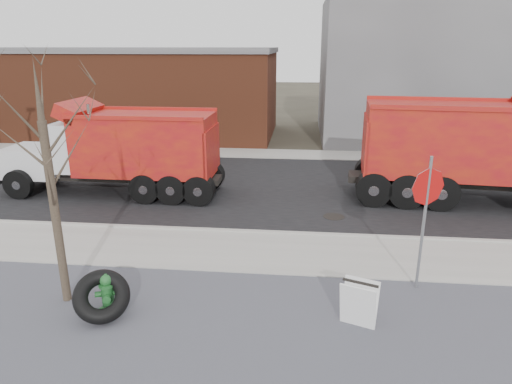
# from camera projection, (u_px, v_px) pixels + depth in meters

# --- Properties ---
(ground) EXTENTS (120.00, 120.00, 0.00)m
(ground) POSITION_uv_depth(u_px,v_px,m) (229.00, 256.00, 12.28)
(ground) COLOR #383328
(ground) RESTS_ON ground
(gravel_verge) EXTENTS (60.00, 5.00, 0.03)m
(gravel_verge) POSITION_uv_depth(u_px,v_px,m) (200.00, 333.00, 8.96)
(gravel_verge) COLOR slate
(gravel_verge) RESTS_ON ground
(sidewalk) EXTENTS (60.00, 2.50, 0.06)m
(sidewalk) POSITION_uv_depth(u_px,v_px,m) (230.00, 251.00, 12.51)
(sidewalk) COLOR #9E9B93
(sidewalk) RESTS_ON ground
(curb) EXTENTS (60.00, 0.15, 0.11)m
(curb) POSITION_uv_depth(u_px,v_px,m) (237.00, 231.00, 13.73)
(curb) COLOR #9E9B93
(curb) RESTS_ON ground
(road) EXTENTS (60.00, 9.40, 0.02)m
(road) POSITION_uv_depth(u_px,v_px,m) (253.00, 186.00, 18.24)
(road) COLOR black
(road) RESTS_ON ground
(far_sidewalk) EXTENTS (60.00, 2.00, 0.06)m
(far_sidewalk) POSITION_uv_depth(u_px,v_px,m) (265.00, 154.00, 23.63)
(far_sidewalk) COLOR #9E9B93
(far_sidewalk) RESTS_ON ground
(building_grey) EXTENTS (12.00, 10.00, 8.00)m
(building_grey) POSITION_uv_depth(u_px,v_px,m) (424.00, 70.00, 27.21)
(building_grey) COLOR gray
(building_grey) RESTS_ON ground
(building_brick) EXTENTS (20.20, 8.20, 5.30)m
(building_brick) POSITION_uv_depth(u_px,v_px,m) (113.00, 91.00, 28.52)
(building_brick) COLOR brown
(building_brick) RESTS_ON ground
(bare_tree) EXTENTS (3.20, 3.20, 5.20)m
(bare_tree) POSITION_uv_depth(u_px,v_px,m) (47.00, 156.00, 9.11)
(bare_tree) COLOR #382D23
(bare_tree) RESTS_ON ground
(fire_hydrant) EXTENTS (0.51, 0.50, 0.91)m
(fire_hydrant) POSITION_uv_depth(u_px,v_px,m) (108.00, 295.00, 9.55)
(fire_hydrant) COLOR #286A39
(fire_hydrant) RESTS_ON ground
(truck_tire) EXTENTS (1.45, 1.39, 1.02)m
(truck_tire) POSITION_uv_depth(u_px,v_px,m) (102.00, 296.00, 9.34)
(truck_tire) COLOR black
(truck_tire) RESTS_ON ground
(stop_sign) EXTENTS (0.78, 0.42, 3.16)m
(stop_sign) POSITION_uv_depth(u_px,v_px,m) (426.00, 202.00, 9.97)
(stop_sign) COLOR gray
(stop_sign) RESTS_ON ground
(sandwich_board) EXTENTS (0.82, 0.67, 0.98)m
(sandwich_board) POSITION_uv_depth(u_px,v_px,m) (359.00, 304.00, 9.04)
(sandwich_board) COLOR white
(sandwich_board) RESTS_ON ground
(dump_truck_red_a) EXTENTS (9.96, 3.45, 3.94)m
(dump_truck_red_a) POSITION_uv_depth(u_px,v_px,m) (486.00, 148.00, 15.82)
(dump_truck_red_a) COLOR black
(dump_truck_red_a) RESTS_ON ground
(dump_truck_red_b) EXTENTS (8.20, 2.47, 3.47)m
(dump_truck_red_b) POSITION_uv_depth(u_px,v_px,m) (120.00, 148.00, 16.87)
(dump_truck_red_b) COLOR black
(dump_truck_red_b) RESTS_ON ground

